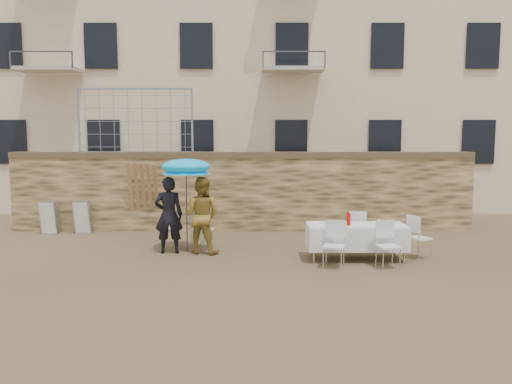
{
  "coord_description": "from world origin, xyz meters",
  "views": [
    {
      "loc": [
        0.4,
        -9.15,
        2.63
      ],
      "look_at": [
        0.4,
        2.2,
        1.4
      ],
      "focal_mm": 35.0,
      "sensor_mm": 36.0,
      "label": 1
    }
  ],
  "objects_px": {
    "table_chair_front_right": "(388,245)",
    "woman_dress": "(201,215)",
    "table_chair_back": "(358,231)",
    "chair_stack_right": "(84,216)",
    "umbrella": "(186,169)",
    "couple_chair_left": "(173,228)",
    "table_chair_front_left": "(334,245)",
    "banquet_table": "(356,226)",
    "couple_chair_right": "(202,228)",
    "man_suit": "(169,215)",
    "table_chair_side": "(419,237)",
    "chair_stack_left": "(52,216)",
    "soda_bottle": "(349,219)"
  },
  "relations": [
    {
      "from": "couple_chair_left",
      "to": "soda_bottle",
      "type": "xyz_separation_m",
      "value": [
        3.97,
        -1.32,
        0.43
      ]
    },
    {
      "from": "table_chair_front_left",
      "to": "table_chair_side",
      "type": "relative_size",
      "value": 1.0
    },
    {
      "from": "couple_chair_left",
      "to": "chair_stack_right",
      "type": "xyz_separation_m",
      "value": [
        -2.79,
        1.94,
        -0.02
      ]
    },
    {
      "from": "umbrella",
      "to": "banquet_table",
      "type": "height_order",
      "value": "umbrella"
    },
    {
      "from": "table_chair_front_left",
      "to": "chair_stack_left",
      "type": "distance_m",
      "value": 8.22
    },
    {
      "from": "table_chair_front_left",
      "to": "table_chair_back",
      "type": "relative_size",
      "value": 1.0
    },
    {
      "from": "woman_dress",
      "to": "chair_stack_right",
      "type": "distance_m",
      "value": 4.35
    },
    {
      "from": "man_suit",
      "to": "chair_stack_right",
      "type": "xyz_separation_m",
      "value": [
        -2.79,
        2.49,
        -0.42
      ]
    },
    {
      "from": "table_chair_back",
      "to": "chair_stack_right",
      "type": "xyz_separation_m",
      "value": [
        -7.16,
        2.3,
        -0.02
      ]
    },
    {
      "from": "woman_dress",
      "to": "chair_stack_left",
      "type": "distance_m",
      "value": 5.11
    },
    {
      "from": "banquet_table",
      "to": "umbrella",
      "type": "bearing_deg",
      "value": 169.24
    },
    {
      "from": "umbrella",
      "to": "table_chair_front_right",
      "type": "bearing_deg",
      "value": -18.96
    },
    {
      "from": "man_suit",
      "to": "soda_bottle",
      "type": "height_order",
      "value": "man_suit"
    },
    {
      "from": "chair_stack_left",
      "to": "table_chair_front_left",
      "type": "bearing_deg",
      "value": -27.96
    },
    {
      "from": "couple_chair_right",
      "to": "table_chair_back",
      "type": "distance_m",
      "value": 3.69
    },
    {
      "from": "couple_chair_right",
      "to": "table_chair_front_left",
      "type": "height_order",
      "value": "same"
    },
    {
      "from": "table_chair_back",
      "to": "couple_chair_left",
      "type": "bearing_deg",
      "value": 10.87
    },
    {
      "from": "banquet_table",
      "to": "table_chair_front_right",
      "type": "relative_size",
      "value": 2.19
    },
    {
      "from": "man_suit",
      "to": "woman_dress",
      "type": "height_order",
      "value": "man_suit"
    },
    {
      "from": "man_suit",
      "to": "table_chair_front_right",
      "type": "xyz_separation_m",
      "value": [
        4.67,
        -1.37,
        -0.4
      ]
    },
    {
      "from": "table_chair_back",
      "to": "table_chair_side",
      "type": "bearing_deg",
      "value": 165.41
    },
    {
      "from": "table_chair_front_left",
      "to": "table_chair_side",
      "type": "height_order",
      "value": "same"
    },
    {
      "from": "banquet_table",
      "to": "man_suit",
      "type": "bearing_deg",
      "value": 171.59
    },
    {
      "from": "man_suit",
      "to": "umbrella",
      "type": "xyz_separation_m",
      "value": [
        0.4,
        0.1,
        1.04
      ]
    },
    {
      "from": "banquet_table",
      "to": "table_chair_front_right",
      "type": "bearing_deg",
      "value": -56.31
    },
    {
      "from": "man_suit",
      "to": "table_chair_front_right",
      "type": "relative_size",
      "value": 1.83
    },
    {
      "from": "couple_chair_left",
      "to": "table_chair_front_left",
      "type": "bearing_deg",
      "value": 141.98
    },
    {
      "from": "table_chair_back",
      "to": "table_chair_side",
      "type": "distance_m",
      "value": 1.39
    },
    {
      "from": "man_suit",
      "to": "chair_stack_right",
      "type": "height_order",
      "value": "man_suit"
    },
    {
      "from": "table_chair_front_left",
      "to": "chair_stack_left",
      "type": "bearing_deg",
      "value": 170.07
    },
    {
      "from": "table_chair_back",
      "to": "table_chair_side",
      "type": "xyz_separation_m",
      "value": [
        1.2,
        -0.7,
        0.0
      ]
    },
    {
      "from": "umbrella",
      "to": "table_chair_side",
      "type": "relative_size",
      "value": 2.12
    },
    {
      "from": "umbrella",
      "to": "table_chair_back",
      "type": "height_order",
      "value": "umbrella"
    },
    {
      "from": "umbrella",
      "to": "table_chair_front_right",
      "type": "distance_m",
      "value": 4.74
    },
    {
      "from": "woman_dress",
      "to": "chair_stack_right",
      "type": "xyz_separation_m",
      "value": [
        -3.54,
        2.49,
        -0.42
      ]
    },
    {
      "from": "table_chair_front_right",
      "to": "woman_dress",
      "type": "bearing_deg",
      "value": 150.38
    },
    {
      "from": "table_chair_back",
      "to": "umbrella",
      "type": "bearing_deg",
      "value": 16.87
    },
    {
      "from": "couple_chair_left",
      "to": "table_chair_front_right",
      "type": "xyz_separation_m",
      "value": [
        4.67,
        -1.92,
        0.0
      ]
    },
    {
      "from": "man_suit",
      "to": "couple_chair_right",
      "type": "relative_size",
      "value": 1.83
    },
    {
      "from": "banquet_table",
      "to": "soda_bottle",
      "type": "relative_size",
      "value": 8.08
    },
    {
      "from": "woman_dress",
      "to": "chair_stack_left",
      "type": "xyz_separation_m",
      "value": [
        -4.44,
        2.49,
        -0.42
      ]
    },
    {
      "from": "table_chair_front_right",
      "to": "chair_stack_right",
      "type": "xyz_separation_m",
      "value": [
        -7.46,
        3.85,
        -0.02
      ]
    },
    {
      "from": "table_chair_front_left",
      "to": "table_chair_side",
      "type": "distance_m",
      "value": 2.17
    },
    {
      "from": "chair_stack_right",
      "to": "man_suit",
      "type": "bearing_deg",
      "value": -41.69
    },
    {
      "from": "couple_chair_left",
      "to": "table_chair_front_right",
      "type": "bearing_deg",
      "value": 147.9
    },
    {
      "from": "umbrella",
      "to": "man_suit",
      "type": "bearing_deg",
      "value": -165.96
    },
    {
      "from": "couple_chair_left",
      "to": "woman_dress",
      "type": "bearing_deg",
      "value": 133.96
    },
    {
      "from": "couple_chair_left",
      "to": "table_chair_front_left",
      "type": "relative_size",
      "value": 1.0
    },
    {
      "from": "banquet_table",
      "to": "table_chair_side",
      "type": "bearing_deg",
      "value": 4.09
    },
    {
      "from": "umbrella",
      "to": "table_chair_back",
      "type": "xyz_separation_m",
      "value": [
        3.97,
        0.08,
        -1.44
      ]
    }
  ]
}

